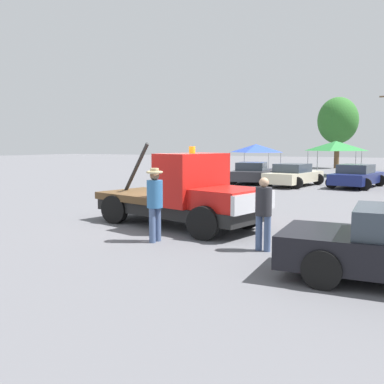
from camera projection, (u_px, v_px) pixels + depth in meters
ground_plane at (177, 226)px, 12.96m from camera, size 160.00×160.00×0.00m
tow_truck at (186, 196)px, 12.64m from camera, size 5.78×3.20×2.51m
person_near_truck at (264, 209)px, 9.76m from camera, size 0.38×0.38×1.70m
person_at_hood at (155, 199)px, 10.66m from camera, size 0.41×0.41×1.86m
parked_car_skyblue at (203, 171)px, 29.06m from camera, size 2.88×4.90×1.34m
parked_car_charcoal at (252, 173)px, 27.59m from camera, size 3.04×5.04×1.34m
parked_car_cream at (294, 175)px, 25.42m from camera, size 2.95×4.90×1.34m
parked_car_navy at (356, 176)px, 24.60m from camera, size 2.96×4.75×1.34m
canopy_tent_blue at (256, 148)px, 37.18m from camera, size 3.52×3.52×2.52m
canopy_tent_green at (336, 146)px, 33.65m from camera, size 3.56×3.56×2.76m
tree_center at (338, 121)px, 44.77m from camera, size 4.16×4.16×7.43m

